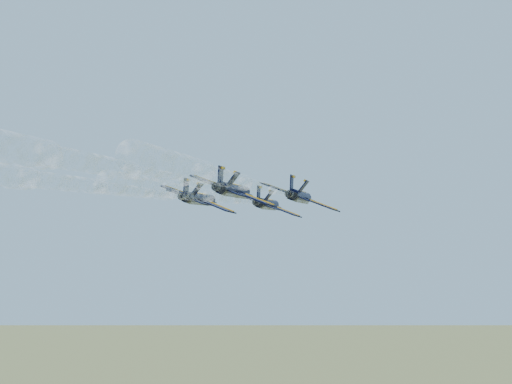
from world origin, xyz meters
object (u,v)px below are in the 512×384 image
(jet_right, at_px, (300,197))
(jet_slot, at_px, (234,190))
(jet_left, at_px, (199,199))
(jet_lead, at_px, (267,204))

(jet_right, height_order, jet_slot, same)
(jet_right, relative_size, jet_slot, 1.00)
(jet_left, height_order, jet_slot, same)
(jet_lead, xyz_separation_m, jet_right, (9.71, -13.38, 0.00))
(jet_right, xyz_separation_m, jet_slot, (-5.95, -13.04, 0.00))
(jet_right, bearing_deg, jet_lead, 118.79)
(jet_left, xyz_separation_m, jet_slot, (10.44, -11.83, 0.00))
(jet_lead, distance_m, jet_left, 16.05)
(jet_lead, distance_m, jet_right, 16.53)
(jet_lead, distance_m, jet_slot, 26.69)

